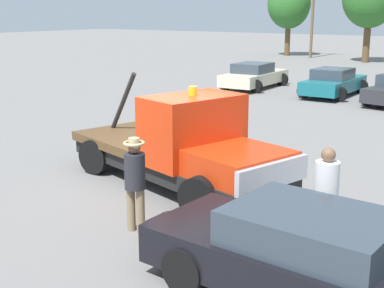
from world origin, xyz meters
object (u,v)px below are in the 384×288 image
person_at_hood (135,177)px  person_near_truck (326,192)px  tree_right (289,4)px  tow_truck (185,149)px  parked_car_teal (333,82)px  foreground_car (324,262)px  parked_car_cream (254,76)px

person_at_hood → person_near_truck: bearing=104.3°
person_near_truck → tree_right: size_ratio=0.27×
tow_truck → person_at_hood: (0.73, -2.57, 0.12)m
parked_car_teal → tree_right: size_ratio=0.68×
person_near_truck → person_at_hood: (-3.18, -1.20, 0.00)m
person_near_truck → person_at_hood: person_near_truck is taller
tow_truck → foreground_car: tow_truck is taller
person_near_truck → tree_right: 41.64m
tow_truck → parked_car_cream: 16.89m
parked_car_cream → tree_right: bearing=18.3°
parked_car_cream → person_near_truck: bearing=-150.4°
person_near_truck → parked_car_cream: person_near_truck is taller
foreground_car → person_near_truck: size_ratio=2.96×
foreground_car → tree_right: (-18.79, 38.98, 3.96)m
person_near_truck → parked_car_cream: (-10.52, 16.91, -0.41)m
person_near_truck → person_at_hood: bearing=-79.8°
tow_truck → person_near_truck: size_ratio=3.52×
tow_truck → person_at_hood: bearing=-59.2°
parked_car_teal → person_at_hood: bearing=-171.4°
foreground_car → person_at_hood: size_ratio=3.02×
person_at_hood → parked_car_cream: size_ratio=0.37×
person_near_truck → tree_right: tree_right is taller
foreground_car → tree_right: tree_right is taller
parked_car_cream → person_at_hood: bearing=-160.2°
parked_car_teal → tree_right: 24.19m
person_near_truck → parked_car_cream: 19.92m
tow_truck → person_at_hood: 2.68m
tow_truck → parked_car_teal: bearing=113.1°
person_near_truck → parked_car_cream: size_ratio=0.38×
tow_truck → foreground_car: size_ratio=1.19×
parked_car_cream → tree_right: (-7.64, 20.39, 3.96)m
parked_car_cream → foreground_car: bearing=-151.3°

